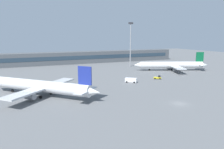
{
  "coord_description": "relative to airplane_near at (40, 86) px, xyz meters",
  "views": [
    {
      "loc": [
        -44.51,
        -50.07,
        20.87
      ],
      "look_at": [
        -5.73,
        40.0,
        3.0
      ],
      "focal_mm": 33.94,
      "sensor_mm": 36.0,
      "label": 1
    }
  ],
  "objects": [
    {
      "name": "airplane_mid",
      "position": [
        78.34,
        27.02,
        -0.07
      ],
      "size": [
        43.61,
        31.28,
        11.28
      ],
      "color": "silver",
      "rests_on": "ground_plane"
    },
    {
      "name": "terminal_building",
      "position": [
        39.15,
        84.12,
        1.0
      ],
      "size": [
        155.66,
        12.13,
        9.0
      ],
      "color": "#4C5156",
      "rests_on": "ground_plane"
    },
    {
      "name": "floodlight_tower_west",
      "position": [
        63.98,
        52.54,
        13.56
      ],
      "size": [
        3.2,
        0.8,
        29.98
      ],
      "color": "gray",
      "rests_on": "ground_plane"
    },
    {
      "name": "airplane_near",
      "position": [
        0.0,
        0.0,
        0.0
      ],
      "size": [
        35.47,
        35.66,
        11.5
      ],
      "color": "silver",
      "rests_on": "ground_plane"
    },
    {
      "name": "ground_plane",
      "position": [
        39.15,
        13.54,
        -3.51
      ],
      "size": [
        400.0,
        400.0,
        0.0
      ],
      "primitive_type": "plane",
      "color": "slate"
    },
    {
      "name": "service_van_white",
      "position": [
        39.79,
        6.57,
        -2.39
      ],
      "size": [
        5.26,
        4.88,
        2.08
      ],
      "color": "white",
      "rests_on": "ground_plane"
    },
    {
      "name": "baggage_tug_yellow",
      "position": [
        55.73,
        8.28,
        -2.71
      ],
      "size": [
        3.85,
        3.17,
        1.75
      ],
      "color": "yellow",
      "rests_on": "ground_plane"
    }
  ]
}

